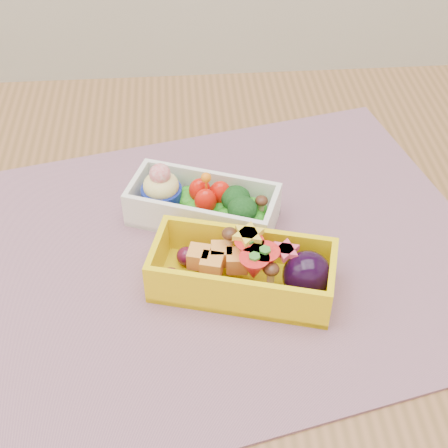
{
  "coord_description": "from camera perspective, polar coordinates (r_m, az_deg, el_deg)",
  "views": [
    {
      "loc": [
        -0.05,
        -0.43,
        1.22
      ],
      "look_at": [
        -0.02,
        0.04,
        0.79
      ],
      "focal_mm": 51.86,
      "sensor_mm": 36.0,
      "label": 1
    }
  ],
  "objects": [
    {
      "name": "bento_yellow",
      "position": [
        0.61,
        2.01,
        -4.04
      ],
      "size": [
        0.18,
        0.12,
        0.06
      ],
      "rotation": [
        0.0,
        0.0,
        -0.27
      ],
      "color": "yellow",
      "rests_on": "placemat"
    },
    {
      "name": "placemat",
      "position": [
        0.66,
        -0.62,
        -2.8
      ],
      "size": [
        0.62,
        0.52,
        0.0
      ],
      "primitive_type": "cube",
      "rotation": [
        0.0,
        0.0,
        0.22
      ],
      "color": "#97686E",
      "rests_on": "table"
    },
    {
      "name": "table",
      "position": [
        0.71,
        1.7,
        -10.19
      ],
      "size": [
        1.2,
        0.8,
        0.75
      ],
      "color": "brown",
      "rests_on": "ground"
    },
    {
      "name": "bento_white",
      "position": [
        0.68,
        -1.94,
        1.78
      ],
      "size": [
        0.17,
        0.12,
        0.06
      ],
      "rotation": [
        0.0,
        0.0,
        -0.36
      ],
      "color": "white",
      "rests_on": "placemat"
    }
  ]
}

